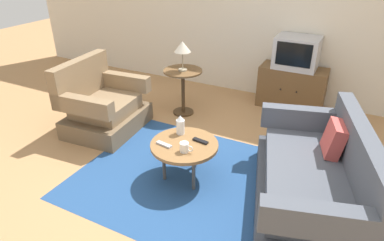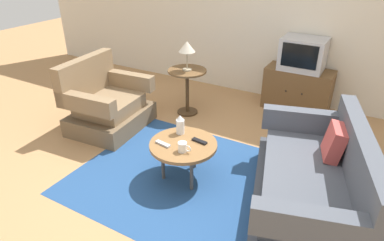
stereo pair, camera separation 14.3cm
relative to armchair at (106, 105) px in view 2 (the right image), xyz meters
name	(u,v)px [view 2 (the right image)]	position (x,y,z in m)	size (l,w,h in m)	color
ground_plane	(185,172)	(1.43, -0.39, -0.31)	(16.00, 16.00, 0.00)	#AD7F51
back_wall	(271,8)	(1.43, 2.12, 1.04)	(9.00, 0.12, 2.70)	beige
area_rug	(184,177)	(1.46, -0.47, -0.31)	(2.18, 1.88, 0.00)	navy
armchair	(106,105)	(0.00, 0.00, 0.00)	(0.89, 1.06, 0.91)	brown
couch	(312,185)	(2.71, -0.33, -0.02)	(1.31, 1.85, 0.84)	#3E424B
coffee_table	(183,146)	(1.46, -0.47, 0.07)	(0.68, 0.68, 0.42)	olive
side_table	(187,82)	(0.72, 0.88, 0.16)	(0.54, 0.54, 0.65)	brown
tv_stand	(297,89)	(2.04, 1.80, 0.00)	(0.94, 0.45, 0.61)	brown
television	(303,54)	(2.04, 1.81, 0.52)	(0.59, 0.47, 0.44)	#B7B7BC
table_lamp	(187,48)	(0.73, 0.86, 0.66)	(0.22, 0.22, 0.40)	#9E937A
vase	(180,125)	(1.33, -0.31, 0.21)	(0.09, 0.09, 0.21)	white
mug	(183,147)	(1.53, -0.59, 0.16)	(0.14, 0.09, 0.10)	white
tv_remote_dark	(199,141)	(1.59, -0.36, 0.12)	(0.17, 0.07, 0.02)	black
tv_remote_silver	(163,144)	(1.30, -0.59, 0.12)	(0.18, 0.07, 0.02)	#B2B2B7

